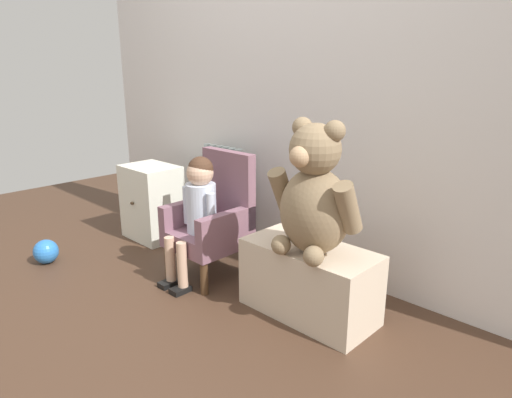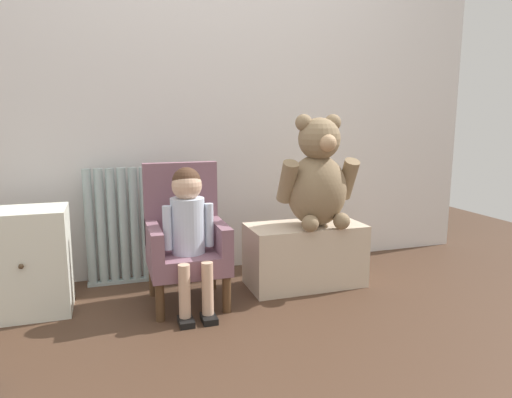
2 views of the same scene
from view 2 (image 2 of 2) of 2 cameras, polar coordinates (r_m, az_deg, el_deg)
name	(u,v)px [view 2 (image 2 of 2)]	position (r m, az deg, el deg)	size (l,w,h in m)	color
ground_plane	(255,345)	(2.06, -0.11, -17.76)	(6.00, 6.00, 0.00)	#462F21
back_wall	(200,78)	(2.88, -7.00, 14.80)	(3.80, 0.05, 2.40)	silver
radiator	(118,227)	(2.76, -16.85, -3.38)	(0.37, 0.05, 0.68)	#A3B8B8
small_dresser	(27,262)	(2.53, -26.70, -7.01)	(0.39, 0.32, 0.53)	white
child_armchair	(185,239)	(2.43, -8.83, -4.92)	(0.39, 0.40, 0.73)	#7F5766
child_figure	(188,219)	(2.28, -8.45, -2.43)	(0.25, 0.35, 0.72)	silver
low_bench	(305,255)	(2.68, 6.12, -6.94)	(0.66, 0.32, 0.36)	beige
large_teddy_bear	(318,178)	(2.56, 7.72, 2.63)	(0.45, 0.32, 0.62)	#8A7253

